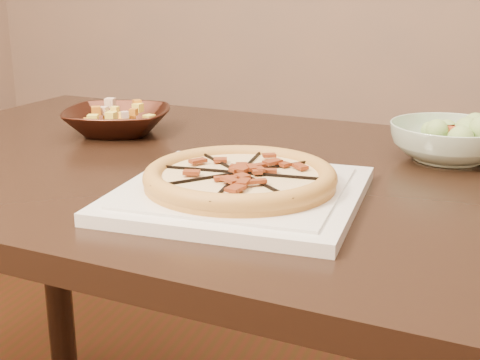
% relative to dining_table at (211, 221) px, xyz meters
% --- Properties ---
extents(dining_table, '(1.41, 0.99, 0.75)m').
position_rel_dining_table_xyz_m(dining_table, '(0.00, 0.00, 0.00)').
color(dining_table, black).
rests_on(dining_table, floor).
extents(plate, '(0.34, 0.34, 0.02)m').
position_rel_dining_table_xyz_m(plate, '(0.11, -0.17, 0.12)').
color(plate, white).
rests_on(plate, dining_table).
extents(pizza, '(0.27, 0.27, 0.03)m').
position_rel_dining_table_xyz_m(pizza, '(0.11, -0.17, 0.14)').
color(pizza, gold).
rests_on(pizza, plate).
extents(bronze_bowl, '(0.26, 0.26, 0.05)m').
position_rel_dining_table_xyz_m(bronze_bowl, '(-0.26, 0.14, 0.13)').
color(bronze_bowl, '#3D1D14').
rests_on(bronze_bowl, dining_table).
extents(mixed_dish, '(0.11, 0.10, 0.03)m').
position_rel_dining_table_xyz_m(mixed_dish, '(-0.26, 0.14, 0.17)').
color(mixed_dish, beige).
rests_on(mixed_dish, bronze_bowl).
extents(salad_bowl, '(0.25, 0.25, 0.06)m').
position_rel_dining_table_xyz_m(salad_bowl, '(0.38, 0.15, 0.14)').
color(salad_bowl, '#B3CFBA').
rests_on(salad_bowl, dining_table).
extents(salad, '(0.11, 0.10, 0.04)m').
position_rel_dining_table_xyz_m(salad, '(0.38, 0.15, 0.19)').
color(salad, '#98BA62').
rests_on(salad, salad_bowl).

